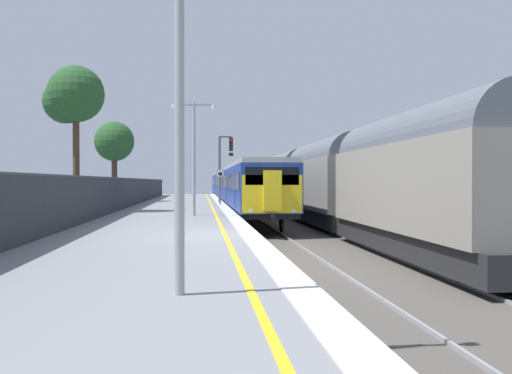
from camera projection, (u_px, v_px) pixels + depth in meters
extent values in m
cube|color=gray|center=(151.00, 253.00, 16.65)|extent=(6.40, 110.00, 1.00)
cube|color=silver|center=(250.00, 234.00, 16.93)|extent=(0.60, 110.00, 0.01)
cube|color=yellow|center=(225.00, 235.00, 16.85)|extent=(0.12, 110.00, 0.01)
cube|color=#4C4742|center=(439.00, 269.00, 17.50)|extent=(11.00, 110.00, 0.20)
cube|color=gray|center=(283.00, 267.00, 17.03)|extent=(0.07, 110.00, 0.08)
cube|color=gray|center=(330.00, 266.00, 17.17)|extent=(0.07, 110.00, 0.08)
cube|color=gray|center=(413.00, 265.00, 17.42)|extent=(0.07, 110.00, 0.08)
cube|color=gray|center=(458.00, 264.00, 17.56)|extent=(0.07, 110.00, 0.08)
cube|color=navy|center=(252.00, 186.00, 35.07)|extent=(2.80, 19.62, 2.30)
cube|color=black|center=(252.00, 207.00, 35.08)|extent=(2.64, 19.02, 0.25)
cube|color=#93999E|center=(252.00, 166.00, 35.05)|extent=(2.68, 19.62, 0.24)
cube|color=black|center=(229.00, 182.00, 34.93)|extent=(0.02, 18.02, 0.84)
cube|color=#1D3A98|center=(234.00, 189.00, 30.05)|extent=(0.03, 1.10, 1.90)
cube|color=#1D3A98|center=(226.00, 187.00, 39.81)|extent=(0.03, 1.10, 1.90)
cylinder|color=black|center=(250.00, 224.00, 27.83)|extent=(0.12, 0.84, 0.84)
cylinder|color=black|center=(281.00, 224.00, 27.98)|extent=(0.12, 0.84, 0.84)
cylinder|color=black|center=(233.00, 210.00, 42.18)|extent=(0.12, 0.84, 0.84)
cylinder|color=black|center=(254.00, 209.00, 42.33)|extent=(0.12, 0.84, 0.84)
cube|color=navy|center=(233.00, 185.00, 55.19)|extent=(2.80, 19.62, 2.30)
cube|color=black|center=(233.00, 198.00, 55.20)|extent=(2.64, 19.02, 0.25)
cube|color=#93999E|center=(233.00, 171.00, 55.18)|extent=(2.68, 19.62, 0.24)
cube|color=black|center=(219.00, 182.00, 55.05)|extent=(0.02, 18.02, 0.84)
cube|color=#1D3A98|center=(220.00, 186.00, 50.17)|extent=(0.03, 1.10, 1.90)
cube|color=#1D3A98|center=(217.00, 185.00, 59.93)|extent=(0.03, 1.10, 1.90)
cylinder|color=black|center=(229.00, 206.00, 47.95)|extent=(0.12, 0.84, 0.84)
cylinder|color=black|center=(247.00, 206.00, 48.11)|extent=(0.12, 0.84, 0.84)
cylinder|color=black|center=(222.00, 201.00, 62.31)|extent=(0.12, 0.84, 0.84)
cylinder|color=black|center=(237.00, 200.00, 62.46)|extent=(0.12, 0.84, 0.84)
cube|color=navy|center=(225.00, 184.00, 75.31)|extent=(2.80, 19.62, 2.30)
cube|color=black|center=(225.00, 193.00, 75.32)|extent=(2.64, 19.02, 0.25)
cube|color=#93999E|center=(225.00, 174.00, 75.30)|extent=(2.68, 19.62, 0.24)
cube|color=black|center=(214.00, 182.00, 75.17)|extent=(0.02, 18.02, 0.84)
cube|color=#1D3A98|center=(215.00, 185.00, 70.29)|extent=(0.03, 1.10, 1.90)
cube|color=#1D3A98|center=(213.00, 184.00, 80.06)|extent=(0.03, 1.10, 1.90)
cylinder|color=black|center=(221.00, 199.00, 68.08)|extent=(0.12, 0.84, 0.84)
cylinder|color=black|center=(234.00, 199.00, 68.23)|extent=(0.12, 0.84, 0.84)
cylinder|color=black|center=(217.00, 196.00, 82.43)|extent=(0.12, 0.84, 0.84)
cylinder|color=black|center=(228.00, 196.00, 82.58)|extent=(0.12, 0.84, 0.84)
cube|color=yellow|center=(272.00, 194.00, 25.34)|extent=(2.70, 0.10, 1.70)
cube|color=black|center=(272.00, 176.00, 25.33)|extent=(2.40, 0.08, 0.80)
cube|color=yellow|center=(273.00, 191.00, 25.20)|extent=(0.80, 0.24, 1.80)
cylinder|color=white|center=(251.00, 211.00, 25.20)|extent=(0.18, 0.06, 0.18)
cylinder|color=white|center=(293.00, 211.00, 25.38)|extent=(0.18, 0.06, 0.18)
cylinder|color=black|center=(273.00, 217.00, 25.07)|extent=(0.20, 0.35, 0.20)
cube|color=black|center=(233.00, 169.00, 55.17)|extent=(0.60, 0.90, 0.20)
cube|color=#232326|center=(419.00, 241.00, 18.79)|extent=(2.30, 13.37, 0.79)
cube|color=gray|center=(419.00, 187.00, 18.78)|extent=(2.60, 12.57, 2.75)
cylinder|color=#515660|center=(420.00, 145.00, 18.76)|extent=(2.39, 12.17, 2.39)
cylinder|color=black|center=(461.00, 266.00, 14.06)|extent=(0.12, 0.84, 0.84)
cylinder|color=black|center=(357.00, 232.00, 23.38)|extent=(0.12, 0.84, 0.84)
cylinder|color=black|center=(394.00, 232.00, 23.53)|extent=(0.12, 0.84, 0.84)
cube|color=#232326|center=(325.00, 215.00, 32.89)|extent=(2.30, 13.37, 0.79)
cube|color=gray|center=(325.00, 185.00, 32.87)|extent=(2.60, 12.57, 2.75)
cylinder|color=#515660|center=(326.00, 161.00, 32.86)|extent=(2.39, 12.17, 2.39)
cylinder|color=black|center=(331.00, 224.00, 28.16)|extent=(0.12, 0.84, 0.84)
cylinder|color=black|center=(362.00, 223.00, 28.31)|extent=(0.12, 0.84, 0.84)
cylinder|color=black|center=(298.00, 213.00, 37.48)|extent=(0.12, 0.84, 0.84)
cylinder|color=black|center=(322.00, 213.00, 37.63)|extent=(0.12, 0.84, 0.84)
cube|color=#232326|center=(288.00, 205.00, 46.99)|extent=(2.30, 13.37, 0.79)
cube|color=gray|center=(288.00, 184.00, 46.97)|extent=(2.60, 12.57, 2.75)
cylinder|color=#515660|center=(288.00, 167.00, 46.96)|extent=(2.39, 12.17, 2.39)
cylinder|color=black|center=(287.00, 210.00, 42.25)|extent=(0.12, 0.84, 0.84)
cylinder|color=black|center=(308.00, 209.00, 42.41)|extent=(0.12, 0.84, 0.84)
cylinder|color=black|center=(271.00, 204.00, 51.58)|extent=(0.12, 0.84, 0.84)
cylinder|color=black|center=(289.00, 204.00, 51.73)|extent=(0.12, 0.84, 0.84)
cube|color=#232326|center=(268.00, 200.00, 61.09)|extent=(2.30, 13.37, 0.79)
cube|color=gray|center=(268.00, 183.00, 61.07)|extent=(2.60, 12.57, 2.75)
cylinder|color=#515660|center=(268.00, 170.00, 61.06)|extent=(2.39, 12.17, 2.39)
cylinder|color=black|center=(265.00, 203.00, 56.35)|extent=(0.12, 0.84, 0.84)
cylinder|color=black|center=(281.00, 202.00, 56.50)|extent=(0.12, 0.84, 0.84)
cylinder|color=black|center=(256.00, 200.00, 65.67)|extent=(0.12, 0.84, 0.84)
cylinder|color=black|center=(270.00, 199.00, 65.83)|extent=(0.12, 0.84, 0.84)
cylinder|color=#47474C|center=(220.00, 170.00, 42.34)|extent=(0.18, 0.18, 4.88)
cube|color=#47474C|center=(226.00, 137.00, 42.36)|extent=(0.90, 0.12, 0.12)
cube|color=black|center=(231.00, 144.00, 42.40)|extent=(0.28, 0.20, 1.00)
cylinder|color=red|center=(231.00, 140.00, 42.28)|extent=(0.16, 0.04, 0.16)
cylinder|color=black|center=(231.00, 144.00, 42.28)|extent=(0.16, 0.04, 0.16)
cylinder|color=black|center=(231.00, 149.00, 42.28)|extent=(0.16, 0.04, 0.16)
cube|color=black|center=(231.00, 154.00, 42.41)|extent=(0.32, 0.16, 0.24)
cylinder|color=#59595B|center=(220.00, 190.00, 38.13)|extent=(0.08, 0.08, 2.03)
cylinder|color=black|center=(220.00, 174.00, 38.11)|extent=(0.59, 0.02, 0.59)
cylinder|color=silver|center=(220.00, 174.00, 38.10)|extent=(0.56, 0.02, 0.56)
cube|color=black|center=(220.00, 174.00, 38.09)|extent=(0.24, 0.01, 0.18)
cylinder|color=#93999E|center=(179.00, 93.00, 7.92)|extent=(0.14, 0.14, 5.61)
cylinder|color=#93999E|center=(194.00, 159.00, 26.06)|extent=(0.14, 0.14, 5.16)
cube|color=#93999E|center=(204.00, 105.00, 26.08)|extent=(0.90, 0.08, 0.08)
cylinder|color=silver|center=(214.00, 107.00, 26.13)|extent=(0.20, 0.20, 0.18)
cube|color=#93999E|center=(184.00, 105.00, 25.99)|extent=(0.90, 0.08, 0.08)
cylinder|color=silver|center=(174.00, 106.00, 25.95)|extent=(0.20, 0.20, 0.18)
cube|color=#282B2D|center=(47.00, 206.00, 16.35)|extent=(0.03, 99.00, 1.77)
cube|color=#38383D|center=(46.00, 175.00, 16.34)|extent=(0.06, 99.00, 0.06)
cylinder|color=#38383D|center=(47.00, 206.00, 16.35)|extent=(0.07, 0.07, 1.77)
cylinder|color=#38383D|center=(111.00, 196.00, 27.98)|extent=(0.07, 0.07, 1.77)
cylinder|color=#38383D|center=(137.00, 191.00, 39.62)|extent=(0.07, 0.07, 1.77)
cylinder|color=#38383D|center=(151.00, 189.00, 51.25)|extent=(0.07, 0.07, 1.77)
cylinder|color=#38383D|center=(160.00, 188.00, 62.88)|extent=(0.07, 0.07, 1.77)
cylinder|color=#473323|center=(114.00, 177.00, 44.80)|extent=(0.44, 0.44, 3.87)
sphere|color=#234C23|center=(114.00, 141.00, 44.77)|extent=(3.10, 3.10, 3.10)
sphere|color=#234C23|center=(115.00, 146.00, 44.86)|extent=(1.92, 1.92, 1.92)
cylinder|color=#473323|center=(76.00, 161.00, 29.53)|extent=(0.34, 0.34, 5.30)
sphere|color=#234C23|center=(76.00, 94.00, 29.50)|extent=(2.91, 2.91, 2.91)
sphere|color=#234C23|center=(65.00, 101.00, 29.63)|extent=(2.31, 2.31, 2.31)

